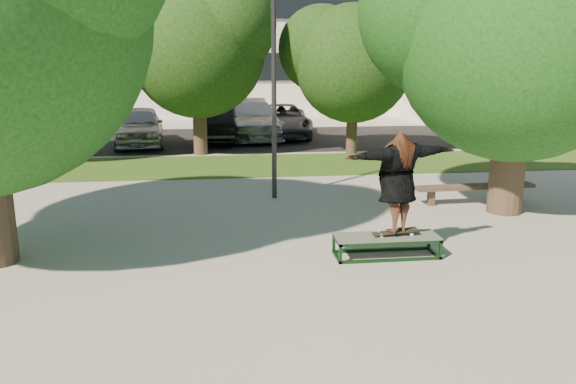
{
  "coord_description": "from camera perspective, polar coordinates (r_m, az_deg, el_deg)",
  "views": [
    {
      "loc": [
        -0.35,
        -8.53,
        3.32
      ],
      "look_at": [
        0.79,
        0.6,
        1.17
      ],
      "focal_mm": 35.0,
      "sensor_mm": 36.0,
      "label": 1
    }
  ],
  "objects": [
    {
      "name": "ground",
      "position": [
        9.16,
        -4.49,
        -8.15
      ],
      "size": [
        120.0,
        120.0,
        0.0
      ],
      "primitive_type": "plane",
      "color": "gray",
      "rests_on": "ground"
    },
    {
      "name": "grass_strip",
      "position": [
        18.38,
        -2.79,
        2.76
      ],
      "size": [
        30.0,
        4.0,
        0.02
      ],
      "primitive_type": "cube",
      "color": "#294A15",
      "rests_on": "ground"
    },
    {
      "name": "asphalt_strip",
      "position": [
        24.76,
        -6.27,
        5.37
      ],
      "size": [
        40.0,
        8.0,
        0.01
      ],
      "primitive_type": "cube",
      "color": "black",
      "rests_on": "ground"
    },
    {
      "name": "tree_right",
      "position": [
        13.22,
        22.04,
        15.58
      ],
      "size": [
        6.24,
        5.33,
        6.51
      ],
      "color": "#38281E",
      "rests_on": "ground"
    },
    {
      "name": "bg_tree_left",
      "position": [
        20.57,
        -25.42,
        13.07
      ],
      "size": [
        5.28,
        4.51,
        5.77
      ],
      "color": "#38281E",
      "rests_on": "ground"
    },
    {
      "name": "bg_tree_mid",
      "position": [
        20.63,
        -9.45,
        14.91
      ],
      "size": [
        5.76,
        4.92,
        6.24
      ],
      "color": "#38281E",
      "rests_on": "ground"
    },
    {
      "name": "bg_tree_right",
      "position": [
        20.66,
        6.45,
        13.54
      ],
      "size": [
        5.04,
        4.31,
        5.43
      ],
      "color": "#38281E",
      "rests_on": "ground"
    },
    {
      "name": "lamppost",
      "position": [
        13.6,
        -1.45,
        12.43
      ],
      "size": [
        0.25,
        0.15,
        6.11
      ],
      "color": "#2D2D30",
      "rests_on": "ground"
    },
    {
      "name": "side_building",
      "position": [
        35.63,
        24.57,
        13.09
      ],
      "size": [
        15.0,
        10.0,
        8.0
      ],
      "primitive_type": "cube",
      "color": "beige",
      "rests_on": "ground"
    },
    {
      "name": "grind_box",
      "position": [
        9.94,
        9.96,
        -5.41
      ],
      "size": [
        1.8,
        0.6,
        0.38
      ],
      "color": "#113314",
      "rests_on": "ground"
    },
    {
      "name": "skater_rig",
      "position": [
        9.69,
        11.06,
        1.04
      ],
      "size": [
        2.23,
        1.2,
        1.83
      ],
      "rotation": [
        0.0,
        0.0,
        3.44
      ],
      "color": "white",
      "rests_on": "grind_box"
    },
    {
      "name": "bench",
      "position": [
        14.06,
        18.4,
        0.39
      ],
      "size": [
        2.96,
        0.53,
        0.45
      ],
      "rotation": [
        0.0,
        0.0,
        0.05
      ],
      "color": "#4A3B2C",
      "rests_on": "ground"
    },
    {
      "name": "car_silver_a",
      "position": [
        23.47,
        -14.89,
        6.51
      ],
      "size": [
        2.29,
        4.78,
        1.58
      ],
      "primitive_type": "imported",
      "rotation": [
        0.0,
        0.0,
        0.1
      ],
      "color": "#A8A8AC",
      "rests_on": "asphalt_strip"
    },
    {
      "name": "car_dark",
      "position": [
        23.94,
        -7.49,
        6.86
      ],
      "size": [
        1.64,
        4.55,
        1.49
      ],
      "primitive_type": "imported",
      "rotation": [
        0.0,
        0.0,
        0.01
      ],
      "color": "black",
      "rests_on": "asphalt_strip"
    },
    {
      "name": "car_grey",
      "position": [
        25.33,
        -0.62,
        7.26
      ],
      "size": [
        2.68,
        5.32,
        1.44
      ],
      "primitive_type": "imported",
      "rotation": [
        0.0,
        0.0,
        -0.05
      ],
      "color": "#515156",
      "rests_on": "asphalt_strip"
    },
    {
      "name": "car_silver_b",
      "position": [
        25.01,
        -3.69,
        7.39
      ],
      "size": [
        2.65,
        5.8,
        1.65
      ],
      "primitive_type": "imported",
      "rotation": [
        0.0,
        0.0,
        0.06
      ],
      "color": "#BAB9BF",
      "rests_on": "asphalt_strip"
    }
  ]
}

